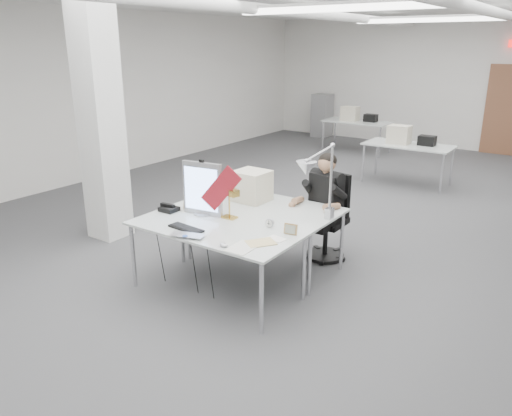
{
  "coord_description": "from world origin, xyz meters",
  "views": [
    {
      "loc": [
        3.08,
        -6.23,
        2.56
      ],
      "look_at": [
        0.17,
        -2.0,
        0.86
      ],
      "focal_mm": 35.0,
      "sensor_mm": 36.0,
      "label": 1
    }
  ],
  "objects_px": {
    "seated_person": "(326,190)",
    "bankers_lamp": "(229,202)",
    "beige_monitor": "(252,186)",
    "desk_phone": "(169,209)",
    "monitor": "(202,189)",
    "laptop": "(185,238)",
    "desk_main": "(215,228)",
    "architect_lamp": "(320,179)",
    "office_chair": "(326,218)"
  },
  "relations": [
    {
      "from": "monitor",
      "to": "beige_monitor",
      "type": "xyz_separation_m",
      "value": [
        0.15,
        0.72,
        -0.11
      ]
    },
    {
      "from": "monitor",
      "to": "bankers_lamp",
      "type": "distance_m",
      "value": 0.34
    },
    {
      "from": "monitor",
      "to": "laptop",
      "type": "relative_size",
      "value": 1.74
    },
    {
      "from": "laptop",
      "to": "beige_monitor",
      "type": "relative_size",
      "value": 0.88
    },
    {
      "from": "bankers_lamp",
      "to": "desk_phone",
      "type": "bearing_deg",
      "value": -147.98
    },
    {
      "from": "office_chair",
      "to": "beige_monitor",
      "type": "xyz_separation_m",
      "value": [
        -0.74,
        -0.53,
        0.41
      ]
    },
    {
      "from": "bankers_lamp",
      "to": "beige_monitor",
      "type": "bearing_deg",
      "value": 120.09
    },
    {
      "from": "desk_main",
      "to": "architect_lamp",
      "type": "bearing_deg",
      "value": 37.52
    },
    {
      "from": "beige_monitor",
      "to": "architect_lamp",
      "type": "distance_m",
      "value": 1.15
    },
    {
      "from": "seated_person",
      "to": "architect_lamp",
      "type": "relative_size",
      "value": 0.8
    },
    {
      "from": "bankers_lamp",
      "to": "architect_lamp",
      "type": "height_order",
      "value": "architect_lamp"
    },
    {
      "from": "seated_person",
      "to": "desk_phone",
      "type": "bearing_deg",
      "value": -121.3
    },
    {
      "from": "desk_main",
      "to": "laptop",
      "type": "distance_m",
      "value": 0.42
    },
    {
      "from": "office_chair",
      "to": "desk_phone",
      "type": "xyz_separation_m",
      "value": [
        -1.28,
        -1.39,
        0.25
      ]
    },
    {
      "from": "office_chair",
      "to": "desk_phone",
      "type": "bearing_deg",
      "value": -120.26
    },
    {
      "from": "laptop",
      "to": "desk_phone",
      "type": "height_order",
      "value": "desk_phone"
    },
    {
      "from": "desk_main",
      "to": "architect_lamp",
      "type": "relative_size",
      "value": 1.8
    },
    {
      "from": "beige_monitor",
      "to": "bankers_lamp",
      "type": "bearing_deg",
      "value": -74.09
    },
    {
      "from": "seated_person",
      "to": "monitor",
      "type": "distance_m",
      "value": 1.51
    },
    {
      "from": "seated_person",
      "to": "architect_lamp",
      "type": "xyz_separation_m",
      "value": [
        0.32,
        -0.79,
        0.35
      ]
    },
    {
      "from": "desk_main",
      "to": "desk_phone",
      "type": "height_order",
      "value": "desk_phone"
    },
    {
      "from": "monitor",
      "to": "beige_monitor",
      "type": "distance_m",
      "value": 0.74
    },
    {
      "from": "architect_lamp",
      "to": "monitor",
      "type": "bearing_deg",
      "value": -147.06
    },
    {
      "from": "desk_main",
      "to": "architect_lamp",
      "type": "distance_m",
      "value": 1.19
    },
    {
      "from": "desk_phone",
      "to": "office_chair",
      "type": "bearing_deg",
      "value": 47.33
    },
    {
      "from": "desk_phone",
      "to": "architect_lamp",
      "type": "distance_m",
      "value": 1.76
    },
    {
      "from": "seated_person",
      "to": "desk_phone",
      "type": "distance_m",
      "value": 1.86
    },
    {
      "from": "desk_phone",
      "to": "seated_person",
      "type": "bearing_deg",
      "value": 46.28
    },
    {
      "from": "desk_main",
      "to": "architect_lamp",
      "type": "xyz_separation_m",
      "value": [
        0.85,
        0.65,
        0.51
      ]
    },
    {
      "from": "seated_person",
      "to": "beige_monitor",
      "type": "distance_m",
      "value": 0.89
    },
    {
      "from": "desk_main",
      "to": "laptop",
      "type": "xyz_separation_m",
      "value": [
        -0.03,
        -0.42,
        0.03
      ]
    },
    {
      "from": "desk_phone",
      "to": "beige_monitor",
      "type": "bearing_deg",
      "value": 57.8
    },
    {
      "from": "laptop",
      "to": "beige_monitor",
      "type": "height_order",
      "value": "beige_monitor"
    },
    {
      "from": "laptop",
      "to": "desk_phone",
      "type": "xyz_separation_m",
      "value": [
        -0.72,
        0.52,
        0.01
      ]
    },
    {
      "from": "monitor",
      "to": "bankers_lamp",
      "type": "relative_size",
      "value": 1.66
    },
    {
      "from": "office_chair",
      "to": "bankers_lamp",
      "type": "bearing_deg",
      "value": -103.5
    },
    {
      "from": "beige_monitor",
      "to": "architect_lamp",
      "type": "xyz_separation_m",
      "value": [
        1.06,
        -0.31,
        0.32
      ]
    },
    {
      "from": "bankers_lamp",
      "to": "beige_monitor",
      "type": "xyz_separation_m",
      "value": [
        -0.16,
        0.66,
        0.01
      ]
    },
    {
      "from": "desk_main",
      "to": "laptop",
      "type": "relative_size",
      "value": 5.3
    },
    {
      "from": "monitor",
      "to": "desk_phone",
      "type": "distance_m",
      "value": 0.49
    },
    {
      "from": "seated_person",
      "to": "architect_lamp",
      "type": "bearing_deg",
      "value": -55.52
    },
    {
      "from": "bankers_lamp",
      "to": "beige_monitor",
      "type": "height_order",
      "value": "beige_monitor"
    },
    {
      "from": "laptop",
      "to": "architect_lamp",
      "type": "distance_m",
      "value": 1.47
    },
    {
      "from": "monitor",
      "to": "desk_phone",
      "type": "xyz_separation_m",
      "value": [
        -0.39,
        -0.14,
        -0.27
      ]
    },
    {
      "from": "architect_lamp",
      "to": "desk_main",
      "type": "bearing_deg",
      "value": -128.3
    },
    {
      "from": "monitor",
      "to": "beige_monitor",
      "type": "bearing_deg",
      "value": 70.31
    },
    {
      "from": "seated_person",
      "to": "bankers_lamp",
      "type": "height_order",
      "value": "seated_person"
    },
    {
      "from": "laptop",
      "to": "bankers_lamp",
      "type": "relative_size",
      "value": 0.95
    },
    {
      "from": "laptop",
      "to": "architect_lamp",
      "type": "height_order",
      "value": "architect_lamp"
    },
    {
      "from": "office_chair",
      "to": "laptop",
      "type": "height_order",
      "value": "office_chair"
    }
  ]
}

